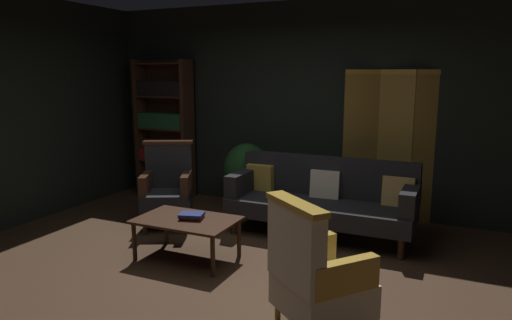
{
  "coord_description": "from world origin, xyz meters",
  "views": [
    {
      "loc": [
        2.02,
        -3.63,
        1.87
      ],
      "look_at": [
        0.0,
        0.8,
        0.95
      ],
      "focal_mm": 32.8,
      "sensor_mm": 36.0,
      "label": 1
    }
  ],
  "objects_px": {
    "bookshelf": "(165,124)",
    "potted_plant": "(247,172)",
    "velvet_couch": "(323,196)",
    "book_navy_cloth": "(192,215)",
    "armchair_wing_left": "(167,188)",
    "book_red_leather": "(192,218)",
    "armchair_gilt_accent": "(315,276)",
    "coffee_table": "(187,223)",
    "folding_screen": "(395,144)"
  },
  "relations": [
    {
      "from": "armchair_gilt_accent",
      "to": "book_red_leather",
      "type": "relative_size",
      "value": 4.65
    },
    {
      "from": "bookshelf",
      "to": "armchair_wing_left",
      "type": "xyz_separation_m",
      "value": [
        0.91,
        -1.26,
        -0.6
      ]
    },
    {
      "from": "armchair_gilt_accent",
      "to": "armchair_wing_left",
      "type": "relative_size",
      "value": 1.0
    },
    {
      "from": "armchair_wing_left",
      "to": "book_red_leather",
      "type": "relative_size",
      "value": 4.65
    },
    {
      "from": "coffee_table",
      "to": "book_navy_cloth",
      "type": "bearing_deg",
      "value": 25.14
    },
    {
      "from": "armchair_gilt_accent",
      "to": "potted_plant",
      "type": "relative_size",
      "value": 1.12
    },
    {
      "from": "bookshelf",
      "to": "potted_plant",
      "type": "xyz_separation_m",
      "value": [
        1.5,
        -0.27,
        -0.55
      ]
    },
    {
      "from": "armchair_gilt_accent",
      "to": "bookshelf",
      "type": "bearing_deg",
      "value": 138.44
    },
    {
      "from": "armchair_gilt_accent",
      "to": "book_navy_cloth",
      "type": "bearing_deg",
      "value": 149.81
    },
    {
      "from": "coffee_table",
      "to": "velvet_couch",
      "type": "bearing_deg",
      "value": 51.39
    },
    {
      "from": "coffee_table",
      "to": "armchair_gilt_accent",
      "type": "bearing_deg",
      "value": -28.92
    },
    {
      "from": "bookshelf",
      "to": "potted_plant",
      "type": "relative_size",
      "value": 2.2
    },
    {
      "from": "book_navy_cloth",
      "to": "velvet_couch",
      "type": "bearing_deg",
      "value": 52.18
    },
    {
      "from": "folding_screen",
      "to": "armchair_wing_left",
      "type": "height_order",
      "value": "folding_screen"
    },
    {
      "from": "bookshelf",
      "to": "folding_screen",
      "type": "bearing_deg",
      "value": 2.42
    },
    {
      "from": "velvet_couch",
      "to": "armchair_gilt_accent",
      "type": "xyz_separation_m",
      "value": [
        0.59,
        -2.18,
        0.04
      ]
    },
    {
      "from": "folding_screen",
      "to": "coffee_table",
      "type": "relative_size",
      "value": 1.9
    },
    {
      "from": "bookshelf",
      "to": "armchair_wing_left",
      "type": "relative_size",
      "value": 1.97
    },
    {
      "from": "book_red_leather",
      "to": "book_navy_cloth",
      "type": "distance_m",
      "value": 0.03
    },
    {
      "from": "velvet_couch",
      "to": "bookshelf",
      "type": "bearing_deg",
      "value": 164.68
    },
    {
      "from": "book_navy_cloth",
      "to": "folding_screen",
      "type": "bearing_deg",
      "value": 52.67
    },
    {
      "from": "folding_screen",
      "to": "velvet_couch",
      "type": "bearing_deg",
      "value": -126.62
    },
    {
      "from": "velvet_couch",
      "to": "armchair_gilt_accent",
      "type": "bearing_deg",
      "value": -74.75
    },
    {
      "from": "armchair_gilt_accent",
      "to": "potted_plant",
      "type": "xyz_separation_m",
      "value": [
        -1.79,
        2.65,
        0.05
      ]
    },
    {
      "from": "potted_plant",
      "to": "bookshelf",
      "type": "bearing_deg",
      "value": 169.69
    },
    {
      "from": "folding_screen",
      "to": "bookshelf",
      "type": "bearing_deg",
      "value": -177.58
    },
    {
      "from": "armchair_wing_left",
      "to": "potted_plant",
      "type": "height_order",
      "value": "armchair_wing_left"
    },
    {
      "from": "folding_screen",
      "to": "coffee_table",
      "type": "xyz_separation_m",
      "value": [
        -1.68,
        -2.17,
        -0.61
      ]
    },
    {
      "from": "book_red_leather",
      "to": "folding_screen",
      "type": "bearing_deg",
      "value": 52.67
    },
    {
      "from": "bookshelf",
      "to": "armchair_gilt_accent",
      "type": "distance_m",
      "value": 4.44
    },
    {
      "from": "velvet_couch",
      "to": "coffee_table",
      "type": "bearing_deg",
      "value": -128.61
    },
    {
      "from": "book_red_leather",
      "to": "armchair_gilt_accent",
      "type": "bearing_deg",
      "value": -30.19
    },
    {
      "from": "velvet_couch",
      "to": "book_navy_cloth",
      "type": "distance_m",
      "value": 1.6
    },
    {
      "from": "potted_plant",
      "to": "book_red_leather",
      "type": "distance_m",
      "value": 1.75
    },
    {
      "from": "velvet_couch",
      "to": "potted_plant",
      "type": "bearing_deg",
      "value": 158.72
    },
    {
      "from": "coffee_table",
      "to": "book_red_leather",
      "type": "relative_size",
      "value": 4.47
    },
    {
      "from": "armchair_gilt_accent",
      "to": "armchair_wing_left",
      "type": "height_order",
      "value": "same"
    },
    {
      "from": "book_navy_cloth",
      "to": "armchair_wing_left",
      "type": "bearing_deg",
      "value": 137.53
    },
    {
      "from": "velvet_couch",
      "to": "book_red_leather",
      "type": "height_order",
      "value": "velvet_couch"
    },
    {
      "from": "book_red_leather",
      "to": "potted_plant",
      "type": "bearing_deg",
      "value": 97.15
    },
    {
      "from": "coffee_table",
      "to": "armchair_gilt_accent",
      "type": "relative_size",
      "value": 0.96
    },
    {
      "from": "armchair_wing_left",
      "to": "book_navy_cloth",
      "type": "relative_size",
      "value": 4.43
    },
    {
      "from": "armchair_gilt_accent",
      "to": "armchair_wing_left",
      "type": "bearing_deg",
      "value": 145.2
    },
    {
      "from": "folding_screen",
      "to": "book_red_leather",
      "type": "height_order",
      "value": "folding_screen"
    },
    {
      "from": "velvet_couch",
      "to": "book_red_leather",
      "type": "xyz_separation_m",
      "value": [
        -0.98,
        -1.26,
        -0.02
      ]
    },
    {
      "from": "folding_screen",
      "to": "potted_plant",
      "type": "distance_m",
      "value": 1.95
    },
    {
      "from": "coffee_table",
      "to": "potted_plant",
      "type": "relative_size",
      "value": 1.07
    },
    {
      "from": "bookshelf",
      "to": "armchair_gilt_accent",
      "type": "height_order",
      "value": "bookshelf"
    },
    {
      "from": "armchair_wing_left",
      "to": "bookshelf",
      "type": "bearing_deg",
      "value": 125.73
    },
    {
      "from": "coffee_table",
      "to": "armchair_wing_left",
      "type": "distance_m",
      "value": 1.09
    }
  ]
}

